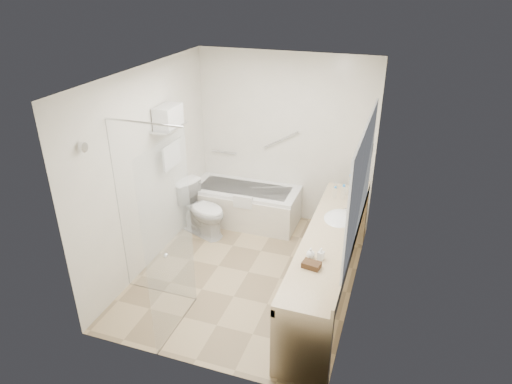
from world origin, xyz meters
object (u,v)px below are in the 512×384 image
(vanity_counter, at_px, (329,250))
(amenity_basket, at_px, (311,265))
(bathtub, at_px, (245,204))
(toilet, at_px, (202,210))
(water_bottle_left, at_px, (335,193))

(vanity_counter, bearing_deg, amenity_basket, -95.63)
(bathtub, bearing_deg, toilet, -129.87)
(vanity_counter, relative_size, toilet, 3.48)
(vanity_counter, relative_size, water_bottle_left, 16.23)
(vanity_counter, xyz_separation_m, amenity_basket, (-0.07, -0.67, 0.24))
(toilet, xyz_separation_m, amenity_basket, (1.91, -1.52, 0.50))
(bathtub, xyz_separation_m, water_bottle_left, (1.41, -0.49, 0.65))
(vanity_counter, bearing_deg, bathtub, 137.65)
(water_bottle_left, bearing_deg, bathtub, 160.67)
(vanity_counter, xyz_separation_m, toilet, (-1.97, 0.85, -0.26))
(bathtub, relative_size, water_bottle_left, 9.62)
(bathtub, xyz_separation_m, amenity_basket, (1.46, -2.06, 0.60))
(toilet, bearing_deg, vanity_counter, -92.02)
(bathtub, relative_size, amenity_basket, 9.13)
(water_bottle_left, bearing_deg, vanity_counter, -82.62)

